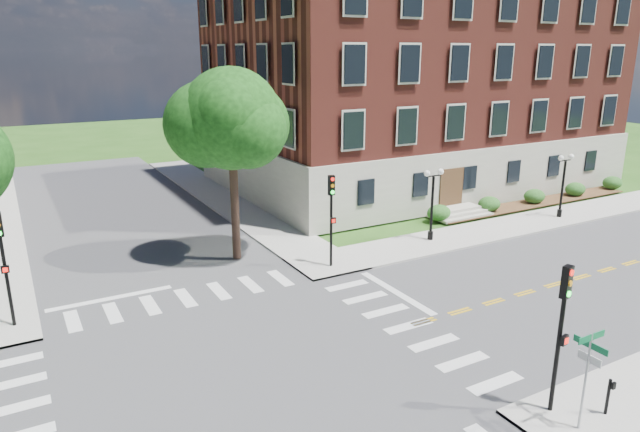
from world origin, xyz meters
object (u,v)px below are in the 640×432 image
traffic_signal_se (562,321)px  traffic_signal_ne (331,209)px  traffic_signal_nw (3,255)px  twin_lamp_west (432,200)px  street_sign_pole (588,363)px  push_button_post (609,395)px  twin_lamp_east (563,182)px

traffic_signal_se → traffic_signal_ne: bearing=88.9°
traffic_signal_nw → twin_lamp_west: size_ratio=1.13×
traffic_signal_nw → street_sign_pole: (14.39, -15.59, -0.88)m
twin_lamp_west → push_button_post: twin_lamp_west is taller
street_sign_pole → push_button_post: (1.33, 0.04, -1.51)m
traffic_signal_nw → push_button_post: size_ratio=4.00×
traffic_signal_nw → push_button_post: traffic_signal_nw is taller
twin_lamp_east → street_sign_pole: bearing=-139.9°
street_sign_pole → twin_lamp_east: bearing=40.1°
twin_lamp_east → street_sign_pole: twin_lamp_east is taller
traffic_signal_se → twin_lamp_west: 16.70m
twin_lamp_west → twin_lamp_east: bearing=-2.5°
traffic_signal_ne → push_button_post: traffic_signal_ne is taller
twin_lamp_west → traffic_signal_ne: bearing=-173.4°
traffic_signal_se → traffic_signal_ne: (0.26, 14.04, 0.00)m
twin_lamp_west → twin_lamp_east: same height
traffic_signal_se → twin_lamp_east: (18.27, 14.40, -0.66)m
traffic_signal_se → twin_lamp_west: (7.55, 14.88, -0.66)m
traffic_signal_nw → push_button_post: bearing=-44.7°
traffic_signal_se → twin_lamp_east: 23.28m
twin_lamp_east → traffic_signal_ne: bearing=-178.8°
traffic_signal_ne → push_button_post: bearing=-86.0°
twin_lamp_west → push_button_post: bearing=-111.5°
street_sign_pole → push_button_post: bearing=1.6°
twin_lamp_west → push_button_post: size_ratio=3.53×
street_sign_pole → traffic_signal_nw: bearing=132.7°
push_button_post → street_sign_pole: bearing=-178.4°
traffic_signal_ne → twin_lamp_east: (18.01, 0.37, -0.66)m
twin_lamp_east → push_button_post: (-16.95, -15.38, -1.73)m
street_sign_pole → push_button_post: 2.01m
traffic_signal_se → street_sign_pole: (-0.01, -1.02, -0.88)m
twin_lamp_east → push_button_post: twin_lamp_east is taller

